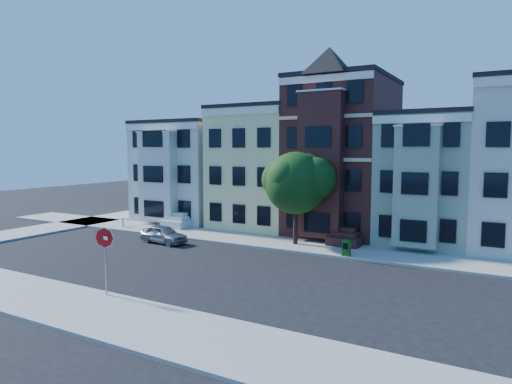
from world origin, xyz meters
The scene contains 13 objects.
ground centered at (0.00, 0.00, 0.00)m, with size 120.00×120.00×0.00m, color black.
far_sidewalk centered at (0.00, 8.00, 0.07)m, with size 60.00×4.00×0.15m, color #9E9B93.
near_sidewalk centered at (0.00, -8.00, 0.07)m, with size 60.00×4.00×0.15m, color #9E9B93.
cross_sidewalk centered at (-22.00, 0.00, 0.07)m, with size 4.00×60.00×0.15m, color #9E9B93.
house_white centered at (-15.00, 14.50, 4.50)m, with size 8.00×9.00×9.00m, color silver.
house_yellow centered at (-7.00, 14.50, 5.00)m, with size 7.00×9.00×10.00m, color #F5E69E.
house_brown centered at (0.00, 14.50, 6.00)m, with size 7.00×9.00×12.00m, color #401816.
house_green centered at (6.50, 14.50, 4.50)m, with size 6.00×9.00×9.00m, color #93A088.
street_tree centered at (-1.20, 8.04, 4.11)m, with size 6.81×6.81×7.92m, color #1A4716, non-canonical shape.
parked_car centered at (-9.85, 4.23, 0.65)m, with size 1.54×3.83×1.31m, color #A4A5AB.
newspaper_box centered at (3.06, 6.30, 0.65)m, with size 0.45×0.40×1.01m, color #1F5E19.
fire_hydrant centered at (-17.00, 7.28, 0.46)m, with size 0.22×0.22×0.61m, color silver.
stop_sign centered at (-4.03, -6.35, 1.90)m, with size 0.96×0.13×3.50m, color #A60B0E, non-canonical shape.
Camera 1 is at (11.82, -20.57, 6.76)m, focal length 32.00 mm.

